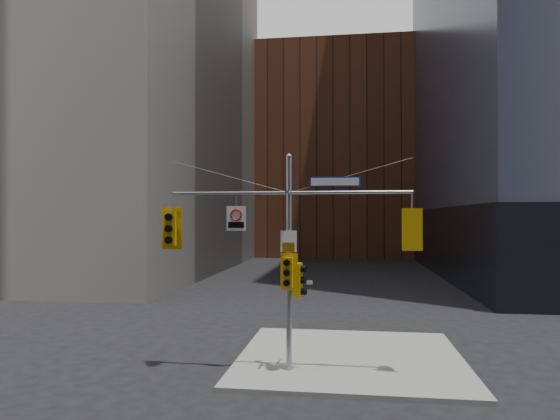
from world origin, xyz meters
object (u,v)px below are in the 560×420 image
(traffic_light_west_arm, at_px, (171,228))
(regulatory_sign_arm, at_px, (236,218))
(street_sign_blade, at_px, (335,182))
(traffic_light_east_arm, at_px, (412,229))
(traffic_light_pole_front, at_px, (288,272))
(signal_assembly, at_px, (289,240))
(traffic_light_pole_side, at_px, (299,280))

(traffic_light_west_arm, bearing_deg, regulatory_sign_arm, -5.74)
(street_sign_blade, bearing_deg, traffic_light_east_arm, -2.22)
(traffic_light_west_arm, bearing_deg, traffic_light_pole_front, -8.82)
(traffic_light_east_arm, xyz_separation_m, regulatory_sign_arm, (-5.76, -0.02, 0.38))
(signal_assembly, height_order, street_sign_blade, signal_assembly)
(traffic_light_pole_side, bearing_deg, signal_assembly, 99.21)
(street_sign_blade, bearing_deg, regulatory_sign_arm, 178.23)
(traffic_light_west_arm, height_order, regulatory_sign_arm, regulatory_sign_arm)
(signal_assembly, bearing_deg, traffic_light_pole_side, -0.10)
(traffic_light_west_arm, relative_size, regulatory_sign_arm, 1.75)
(traffic_light_pole_side, bearing_deg, traffic_light_east_arm, -80.67)
(signal_assembly, xyz_separation_m, street_sign_blade, (1.51, 0.00, 1.93))
(signal_assembly, relative_size, traffic_light_east_arm, 5.94)
(traffic_light_west_arm, distance_m, street_sign_blade, 5.82)
(traffic_light_west_arm, distance_m, traffic_light_east_arm, 8.06)
(traffic_light_pole_front, height_order, street_sign_blade, street_sign_blade)
(traffic_light_west_arm, distance_m, regulatory_sign_arm, 2.34)
(traffic_light_east_arm, relative_size, regulatory_sign_arm, 1.63)
(traffic_light_east_arm, relative_size, traffic_light_pole_side, 1.20)
(traffic_light_west_arm, relative_size, traffic_light_pole_side, 1.29)
(traffic_light_west_arm, xyz_separation_m, traffic_light_pole_side, (4.42, -0.01, -1.69))
(street_sign_blade, height_order, regulatory_sign_arm, street_sign_blade)
(signal_assembly, relative_size, regulatory_sign_arm, 9.67)
(traffic_light_west_arm, height_order, traffic_light_pole_side, traffic_light_west_arm)
(traffic_light_east_arm, bearing_deg, traffic_light_pole_side, 6.22)
(street_sign_blade, bearing_deg, traffic_light_west_arm, 177.72)
(street_sign_blade, bearing_deg, traffic_light_pole_front, -172.05)
(traffic_light_pole_front, distance_m, street_sign_blade, 3.33)
(traffic_light_pole_side, distance_m, traffic_light_pole_front, 0.51)
(signal_assembly, bearing_deg, street_sign_blade, 0.11)
(traffic_light_west_arm, bearing_deg, traffic_light_pole_side, -5.08)
(signal_assembly, distance_m, traffic_light_west_arm, 4.11)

